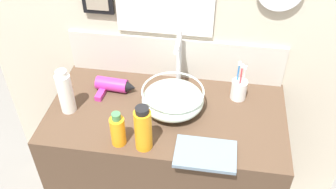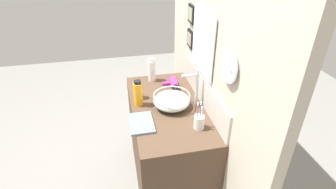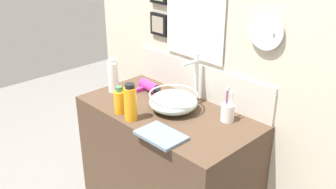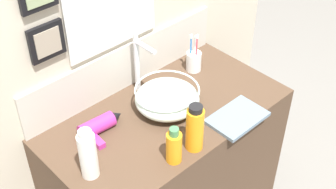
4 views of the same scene
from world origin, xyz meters
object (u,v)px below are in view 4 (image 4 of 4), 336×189
Objects in this scene: glass_bowl_sink at (167,98)px; spray_bottle at (174,147)px; hair_drier at (100,125)px; toothbrush_cup at (194,61)px; soap_dispenser at (88,154)px; hand_towel at (237,118)px; lotion_bottle at (195,128)px; faucet at (139,59)px.

spray_bottle is (-0.18, -0.23, 0.01)m from glass_bowl_sink.
hair_drier is 0.57m from toothbrush_cup.
soap_dispenser reaches higher than hair_drier.
soap_dispenser reaches higher than hand_towel.
hand_towel is (0.24, -0.01, -0.09)m from lotion_bottle.
lotion_bottle is 0.97× the size of soap_dispenser.
faucet is (-0.00, 0.17, 0.11)m from glass_bowl_sink.
glass_bowl_sink is 1.41× the size of hair_drier.
spray_bottle is 0.77× the size of lotion_bottle.
lotion_bottle is at bearing -135.46° from toothbrush_cup.
soap_dispenser is (-0.45, -0.08, 0.04)m from glass_bowl_sink.
hair_drier is at bearing -176.10° from toothbrush_cup.
hand_towel is at bearing -68.74° from faucet.
spray_bottle is 0.74× the size of soap_dispenser.
toothbrush_cup is 0.82× the size of hand_towel.
spray_bottle is at bearing 177.64° from hand_towel.
hair_drier is at bearing -162.15° from faucet.
toothbrush_cup reaches higher than glass_bowl_sink.
glass_bowl_sink is 0.30m from hand_towel.
faucet is at bearing 29.14° from soap_dispenser.
lotion_bottle is 0.40m from soap_dispenser.
toothbrush_cup is at bearing 3.90° from hair_drier.
soap_dispenser is at bearing 156.59° from lotion_bottle.
spray_bottle reaches higher than hand_towel.
faucet is at bearing 65.73° from spray_bottle.
faucet is 0.46m from spray_bottle.
spray_bottle reaches higher than glass_bowl_sink.
spray_bottle is 0.31m from soap_dispenser.
toothbrush_cup is at bearing -10.68° from faucet.
lotion_bottle is (-0.08, -0.41, -0.07)m from faucet.
spray_bottle is (-0.18, -0.41, -0.10)m from faucet.
glass_bowl_sink is 1.37× the size of toothbrush_cup.
hair_drier is 0.39m from lotion_bottle.
lotion_bottle is at bearing -57.11° from hair_drier.
hand_towel is (0.45, -0.33, -0.02)m from hair_drier.
soap_dispenser is (-0.37, 0.16, 0.00)m from lotion_bottle.
faucet is 1.41× the size of lotion_bottle.
spray_bottle is at bearing 177.55° from lotion_bottle.
soap_dispenser reaches higher than toothbrush_cup.
hair_drier is 0.56m from hand_towel.
faucet is at bearing 90.00° from glass_bowl_sink.
faucet is 1.84× the size of spray_bottle.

